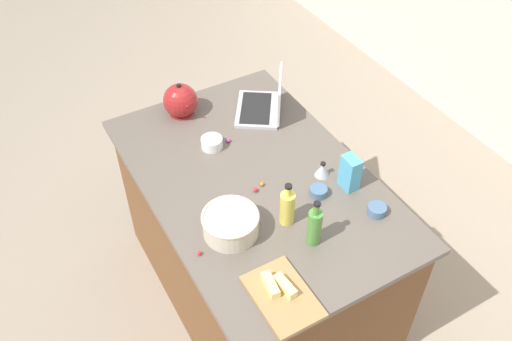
{
  "coord_description": "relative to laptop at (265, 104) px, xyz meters",
  "views": [
    {
      "loc": [
        1.59,
        -0.9,
        2.7
      ],
      "look_at": [
        0.0,
        0.0,
        0.95
      ],
      "focal_mm": 38.79,
      "sensor_mm": 36.0,
      "label": 1
    }
  ],
  "objects": [
    {
      "name": "ramekin_wide",
      "position": [
        0.86,
        0.06,
        -0.03
      ],
      "size": [
        0.08,
        0.08,
        0.04
      ],
      "primitive_type": "cylinder",
      "color": "slate",
      "rests_on": "island_counter"
    },
    {
      "name": "island_counter",
      "position": [
        0.42,
        -0.29,
        -0.5
      ],
      "size": [
        1.52,
        0.98,
        0.9
      ],
      "color": "brown",
      "rests_on": "ground"
    },
    {
      "name": "butter_stick_right",
      "position": [
        1.01,
        -0.5,
        -0.01
      ],
      "size": [
        0.11,
        0.05,
        0.04
      ],
      "primitive_type": "cube",
      "rotation": [
        0.0,
        0.0,
        0.1
      ],
      "color": "#F4E58C",
      "rests_on": "cutting_board"
    },
    {
      "name": "ground_plane",
      "position": [
        0.42,
        -0.29,
        -0.95
      ],
      "size": [
        12.0,
        12.0,
        0.0
      ],
      "primitive_type": "plane",
      "color": "gray"
    },
    {
      "name": "candy_2",
      "position": [
        0.49,
        -0.34,
        -0.04
      ],
      "size": [
        0.02,
        0.02,
        0.02
      ],
      "primitive_type": "sphere",
      "color": "red",
      "rests_on": "island_counter"
    },
    {
      "name": "candy_6",
      "position": [
        0.52,
        -0.41,
        -0.04
      ],
      "size": [
        0.02,
        0.02,
        0.02
      ],
      "primitive_type": "sphere",
      "color": "yellow",
      "rests_on": "island_counter"
    },
    {
      "name": "candy_3",
      "position": [
        0.47,
        -0.29,
        -0.04
      ],
      "size": [
        0.02,
        0.02,
        0.02
      ],
      "primitive_type": "sphere",
      "color": "orange",
      "rests_on": "island_counter"
    },
    {
      "name": "candy_bag",
      "position": [
        0.67,
        0.05,
        0.04
      ],
      "size": [
        0.09,
        0.06,
        0.17
      ],
      "primitive_type": "cube",
      "color": "#4CA5CC",
      "rests_on": "island_counter"
    },
    {
      "name": "butter_stick_left",
      "position": [
        0.98,
        -0.55,
        -0.01
      ],
      "size": [
        0.11,
        0.05,
        0.04
      ],
      "primitive_type": "cube",
      "rotation": [
        0.0,
        0.0,
        -0.13
      ],
      "color": "#F4E58C",
      "rests_on": "cutting_board"
    },
    {
      "name": "bottle_oil",
      "position": [
        0.71,
        -0.31,
        0.04
      ],
      "size": [
        0.06,
        0.06,
        0.22
      ],
      "color": "#DBC64C",
      "rests_on": "island_counter"
    },
    {
      "name": "laptop",
      "position": [
        0.0,
        0.0,
        0.0
      ],
      "size": [
        0.38,
        0.36,
        0.22
      ],
      "color": "#B7B7BC",
      "rests_on": "island_counter"
    },
    {
      "name": "candy_5",
      "position": [
        0.69,
        -0.71,
        -0.04
      ],
      "size": [
        0.02,
        0.02,
        0.02
      ],
      "primitive_type": "sphere",
      "color": "red",
      "rests_on": "island_counter"
    },
    {
      "name": "candy_1",
      "position": [
        0.13,
        -0.28,
        -0.04
      ],
      "size": [
        0.02,
        0.02,
        0.02
      ],
      "primitive_type": "sphere",
      "color": "#CC3399",
      "rests_on": "island_counter"
    },
    {
      "name": "cutting_board",
      "position": [
        1.03,
        -0.52,
        -0.04
      ],
      "size": [
        0.31,
        0.21,
        0.02
      ],
      "primitive_type": "cube",
      "color": "#AD7F4C",
      "rests_on": "island_counter"
    },
    {
      "name": "candy_4",
      "position": [
        0.57,
        -0.39,
        -0.04
      ],
      "size": [
        0.02,
        0.02,
        0.02
      ],
      "primitive_type": "sphere",
      "color": "blue",
      "rests_on": "island_counter"
    },
    {
      "name": "ramekin_medium",
      "position": [
        0.65,
        -0.1,
        -0.03
      ],
      "size": [
        0.08,
        0.08,
        0.04
      ],
      "primitive_type": "cylinder",
      "color": "slate",
      "rests_on": "island_counter"
    },
    {
      "name": "kettle",
      "position": [
        -0.2,
        -0.39,
        0.03
      ],
      "size": [
        0.21,
        0.18,
        0.2
      ],
      "color": "maroon",
      "rests_on": "island_counter"
    },
    {
      "name": "mixing_bowl_large",
      "position": [
        0.65,
        -0.54,
        0.01
      ],
      "size": [
        0.24,
        0.24,
        0.11
      ],
      "color": "beige",
      "rests_on": "island_counter"
    },
    {
      "name": "candy_0",
      "position": [
        -0.18,
        -0.36,
        -0.04
      ],
      "size": [
        0.02,
        0.02,
        0.02
      ],
      "primitive_type": "sphere",
      "color": "orange",
      "rests_on": "island_counter"
    },
    {
      "name": "ramekin_small",
      "position": [
        0.12,
        -0.37,
        -0.02
      ],
      "size": [
        0.11,
        0.11,
        0.05
      ],
      "primitive_type": "cylinder",
      "color": "white",
      "rests_on": "island_counter"
    },
    {
      "name": "kitchen_timer",
      "position": [
        0.55,
        -0.01,
        -0.01
      ],
      "size": [
        0.07,
        0.07,
        0.08
      ],
      "color": "#B2B2B7",
      "rests_on": "island_counter"
    },
    {
      "name": "bottle_olive",
      "position": [
        0.86,
        -0.27,
        0.05
      ],
      "size": [
        0.06,
        0.06,
        0.23
      ],
      "color": "#4C8C38",
      "rests_on": "island_counter"
    }
  ]
}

